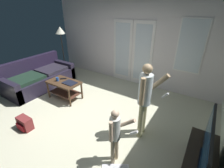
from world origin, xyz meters
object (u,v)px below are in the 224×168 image
at_px(leather_couch, 39,78).
at_px(person_child, 115,133).
at_px(person_adult, 145,96).
at_px(laptop_closed, 70,83).
at_px(floor_lamp, 60,33).
at_px(tv_remote_black, 63,79).
at_px(backpack, 25,123).
at_px(flat_screen_tv, 207,144).
at_px(coffee_table, 64,86).
at_px(loose_keyboard, 115,168).
at_px(cup_near_edge, 57,79).

distance_m(leather_couch, person_child, 3.64).
height_order(person_adult, person_child, person_adult).
bearing_deg(leather_couch, laptop_closed, -1.89).
xyz_separation_m(floor_lamp, laptop_closed, (1.77, -1.41, -0.94)).
xyz_separation_m(floor_lamp, tv_remote_black, (1.42, -1.32, -0.94)).
bearing_deg(backpack, laptop_closed, 90.46).
relative_size(leather_couch, flat_screen_tv, 1.66).
relative_size(coffee_table, person_adult, 0.60).
height_order(person_adult, floor_lamp, floor_lamp).
xyz_separation_m(flat_screen_tv, tv_remote_black, (-3.58, 0.71, -0.19)).
distance_m(flat_screen_tv, loose_keyboard, 1.42).
relative_size(backpack, cup_near_edge, 3.20).
bearing_deg(person_child, leather_couch, 163.09).
height_order(floor_lamp, tv_remote_black, floor_lamp).
xyz_separation_m(person_child, tv_remote_black, (-2.39, 1.10, -0.10)).
bearing_deg(tv_remote_black, floor_lamp, 95.46).
relative_size(loose_keyboard, laptop_closed, 1.26).
distance_m(person_adult, cup_near_edge, 2.57).
relative_size(backpack, loose_keyboard, 0.76).
bearing_deg(leather_couch, person_child, -16.91).
bearing_deg(person_child, backpack, -169.97).
relative_size(person_child, backpack, 3.10).
height_order(backpack, cup_near_edge, cup_near_edge).
relative_size(leather_couch, person_adult, 1.36).
xyz_separation_m(leather_couch, loose_keyboard, (3.55, -1.17, -0.29)).
bearing_deg(laptop_closed, cup_near_edge, -166.67).
xyz_separation_m(coffee_table, person_child, (2.25, -0.99, 0.26)).
distance_m(coffee_table, person_adult, 2.43).
bearing_deg(laptop_closed, flat_screen_tv, -9.02).
bearing_deg(flat_screen_tv, laptop_closed, 169.34).
height_order(coffee_table, flat_screen_tv, flat_screen_tv).
xyz_separation_m(floor_lamp, backpack, (1.78, -2.78, -1.32)).
height_order(flat_screen_tv, floor_lamp, floor_lamp).
bearing_deg(person_adult, laptop_closed, 175.54).
distance_m(person_adult, person_child, 0.89).
distance_m(loose_keyboard, cup_near_edge, 2.77).
xyz_separation_m(person_adult, tv_remote_black, (-2.51, 0.27, -0.38)).
distance_m(leather_couch, loose_keyboard, 3.75).
height_order(person_adult, laptop_closed, person_adult).
xyz_separation_m(flat_screen_tv, cup_near_edge, (-3.62, 0.53, -0.15)).
xyz_separation_m(loose_keyboard, tv_remote_black, (-2.47, 1.22, 0.51)).
height_order(flat_screen_tv, person_child, person_child).
bearing_deg(coffee_table, floor_lamp, 137.35).
bearing_deg(tv_remote_black, laptop_closed, -57.36).
distance_m(coffee_table, floor_lamp, 2.38).
xyz_separation_m(backpack, cup_near_edge, (-0.39, 1.29, 0.43)).
distance_m(floor_lamp, laptop_closed, 2.45).
bearing_deg(person_child, laptop_closed, 153.74).
bearing_deg(person_adult, tv_remote_black, 173.95).
bearing_deg(leather_couch, loose_keyboard, -18.30).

